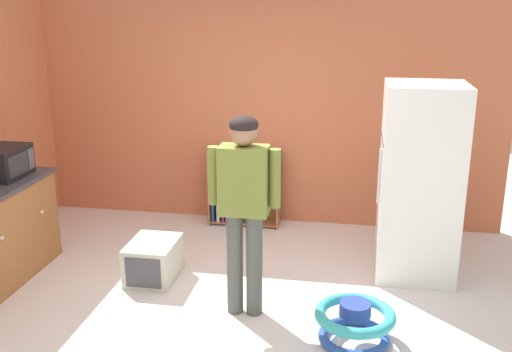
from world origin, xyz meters
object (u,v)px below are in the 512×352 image
Objects in this scene: bookshelf at (240,192)px; pet_carrier at (153,260)px; microwave at (3,162)px; refrigerator at (420,182)px; standing_person at (244,198)px; baby_walker at (355,322)px.

pet_carrier is at bearing -108.00° from bookshelf.
bookshelf is 1.54× the size of pet_carrier.
pet_carrier is (-0.50, -1.53, -0.19)m from bookshelf.
microwave reaches higher than bookshelf.
refrigerator is 1.73m from standing_person.
refrigerator is 2.52m from pet_carrier.
standing_person is 1.33m from pet_carrier.
standing_person is at bearing 162.38° from baby_walker.
pet_carrier is at bearing 154.03° from standing_person.
standing_person is at bearing -25.97° from pet_carrier.
standing_person is at bearing -144.98° from refrigerator.
pet_carrier is 1.15× the size of microwave.
refrigerator reaches higher than standing_person.
refrigerator is 2.95× the size of baby_walker.
bookshelf is 2.64m from baby_walker.
refrigerator is 2.09× the size of bookshelf.
pet_carrier is 1.64m from microwave.
microwave is (-2.34, 0.47, 0.05)m from standing_person.
refrigerator is 2.17m from bookshelf.
baby_walker is 1.09× the size of pet_carrier.
bookshelf is at bearing 120.38° from baby_walker.
pet_carrier is at bearing -167.25° from refrigerator.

